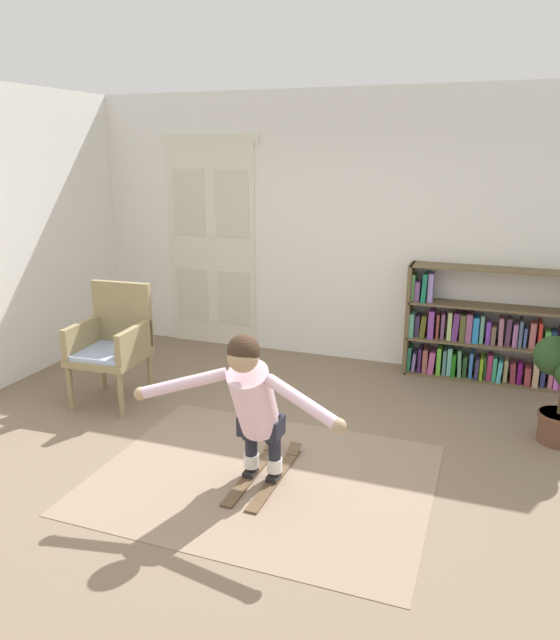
{
  "coord_description": "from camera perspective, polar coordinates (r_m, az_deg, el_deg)",
  "views": [
    {
      "loc": [
        1.54,
        -3.73,
        2.29
      ],
      "look_at": [
        0.05,
        0.32,
        1.05
      ],
      "focal_mm": 33.5,
      "sensor_mm": 36.0,
      "label": 1
    }
  ],
  "objects": [
    {
      "name": "back_wall",
      "position": [
        6.57,
        6.5,
        8.58
      ],
      "size": [
        6.0,
        0.1,
        2.9
      ],
      "primitive_type": "cube",
      "color": "silver",
      "rests_on": "ground"
    },
    {
      "name": "wicker_chair",
      "position": [
        5.72,
        -15.68,
        -1.94
      ],
      "size": [
        0.63,
        0.63,
        1.1
      ],
      "color": "#8E7D55",
      "rests_on": "ground"
    },
    {
      "name": "ground_plane",
      "position": [
        4.64,
        -2.02,
        -13.54
      ],
      "size": [
        7.2,
        7.2,
        0.0
      ],
      "primitive_type": "plane",
      "color": "#786550"
    },
    {
      "name": "skis_pair",
      "position": [
        4.48,
        -1.47,
        -14.41
      ],
      "size": [
        0.28,
        0.91,
        0.07
      ],
      "color": "brown",
      "rests_on": "rug"
    },
    {
      "name": "person_skier",
      "position": [
        4.01,
        -2.63,
        -7.55
      ],
      "size": [
        1.43,
        0.62,
        1.1
      ],
      "color": "white",
      "rests_on": "skis_pair"
    },
    {
      "name": "double_door",
      "position": [
        7.1,
        -6.53,
        7.34
      ],
      "size": [
        1.22,
        0.05,
        2.45
      ],
      "color": "beige",
      "rests_on": "ground"
    },
    {
      "name": "rug",
      "position": [
        4.46,
        -1.63,
        -14.81
      ],
      "size": [
        2.38,
        1.87,
        0.01
      ],
      "primitive_type": "cube",
      "color": "gray",
      "rests_on": "ground"
    },
    {
      "name": "bookshelf",
      "position": [
        6.39,
        19.27,
        -1.63
      ],
      "size": [
        1.75,
        0.3,
        1.17
      ],
      "color": "brown",
      "rests_on": "ground"
    }
  ]
}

